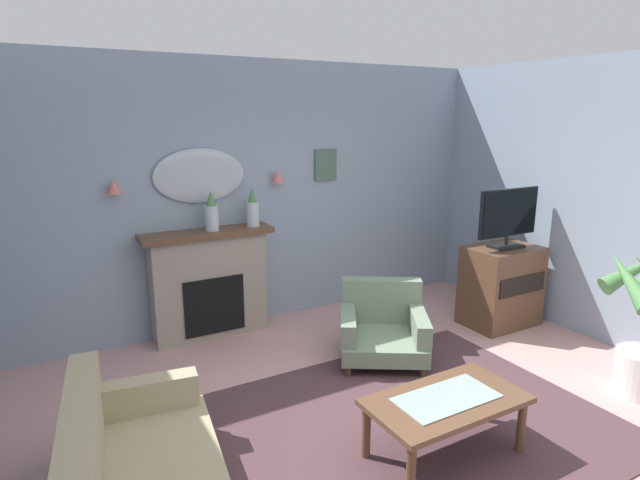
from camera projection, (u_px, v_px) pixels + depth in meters
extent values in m
cube|color=#C6938E|center=(415.00, 449.00, 3.78)|extent=(6.63, 6.49, 0.10)
cube|color=#8C9EB2|center=(259.00, 195.00, 5.79)|extent=(6.63, 0.10, 2.90)
cube|color=#4C3338|center=(399.00, 428.00, 3.94)|extent=(3.20, 2.40, 0.01)
cube|color=gray|center=(210.00, 286.00, 5.50)|extent=(1.20, 0.28, 1.10)
cube|color=black|center=(213.00, 304.00, 5.45)|extent=(0.64, 0.12, 0.60)
cube|color=brown|center=(207.00, 233.00, 5.34)|extent=(1.36, 0.36, 0.06)
cylinder|color=silver|center=(212.00, 218.00, 5.31)|extent=(0.14, 0.14, 0.26)
cone|color=#4C8447|center=(211.00, 198.00, 5.26)|extent=(0.10, 0.10, 0.16)
cylinder|color=silver|center=(253.00, 214.00, 5.53)|extent=(0.14, 0.14, 0.26)
cone|color=#4C8447|center=(252.00, 195.00, 5.48)|extent=(0.10, 0.10, 0.16)
ellipsoid|color=#B2BCC6|center=(200.00, 176.00, 5.33)|extent=(0.96, 0.06, 0.56)
cone|color=#D17066|center=(114.00, 187.00, 4.90)|extent=(0.14, 0.14, 0.14)
cone|color=#D17066|center=(277.00, 176.00, 5.71)|extent=(0.14, 0.14, 0.14)
cube|color=#4C6B56|center=(326.00, 165.00, 6.05)|extent=(0.28, 0.03, 0.36)
cube|color=brown|center=(446.00, 401.00, 3.54)|extent=(1.10, 0.60, 0.04)
cube|color=#8C9E99|center=(446.00, 398.00, 3.54)|extent=(0.72, 0.36, 0.01)
cylinder|color=brown|center=(411.00, 473.00, 3.16)|extent=(0.06, 0.06, 0.40)
cylinder|color=brown|center=(521.00, 427.00, 3.63)|extent=(0.06, 0.06, 0.40)
cylinder|color=brown|center=(366.00, 432.00, 3.56)|extent=(0.06, 0.06, 0.40)
cylinder|color=brown|center=(471.00, 395.00, 4.03)|extent=(0.06, 0.06, 0.40)
cube|color=tan|center=(81.00, 459.00, 2.79)|extent=(0.41, 1.71, 0.48)
cube|color=tan|center=(143.00, 396.00, 3.65)|extent=(0.77, 0.26, 0.24)
cylinder|color=brown|center=(195.00, 430.00, 3.84)|extent=(0.07, 0.07, 0.10)
cylinder|color=brown|center=(96.00, 451.00, 3.60)|extent=(0.07, 0.07, 0.10)
cube|color=gray|center=(383.00, 342.00, 5.02)|extent=(1.10, 1.10, 0.16)
cube|color=gray|center=(381.00, 300.00, 5.28)|extent=(0.76, 0.56, 0.45)
cube|color=gray|center=(348.00, 323.00, 4.99)|extent=(0.50, 0.69, 0.22)
cube|color=gray|center=(419.00, 324.00, 4.96)|extent=(0.50, 0.69, 0.22)
cylinder|color=brown|center=(348.00, 371.00, 4.73)|extent=(0.06, 0.06, 0.10)
cylinder|color=brown|center=(423.00, 372.00, 4.71)|extent=(0.06, 0.06, 0.10)
cylinder|color=brown|center=(347.00, 339.00, 5.39)|extent=(0.06, 0.06, 0.10)
cylinder|color=brown|center=(413.00, 340.00, 5.37)|extent=(0.06, 0.06, 0.10)
cube|color=brown|center=(501.00, 286.00, 5.83)|extent=(0.80, 0.56, 0.90)
cube|color=black|center=(522.00, 285.00, 5.57)|extent=(0.68, 0.02, 0.20)
cube|color=black|center=(506.00, 246.00, 5.70)|extent=(0.36, 0.24, 0.03)
cylinder|color=black|center=(506.00, 240.00, 5.69)|extent=(0.04, 0.04, 0.10)
cube|color=black|center=(509.00, 213.00, 5.62)|extent=(0.84, 0.04, 0.52)
cube|color=black|center=(510.00, 213.00, 5.60)|extent=(0.80, 0.01, 0.48)
cone|color=#4C8447|center=(635.00, 270.00, 4.43)|extent=(0.63, 0.37, 0.42)
cone|color=#4C8447|center=(629.00, 279.00, 4.18)|extent=(0.40, 0.62, 0.46)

